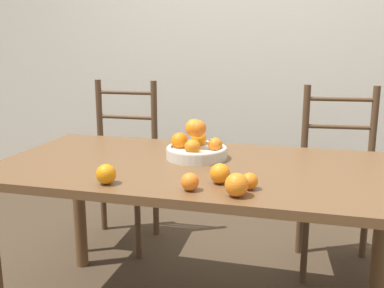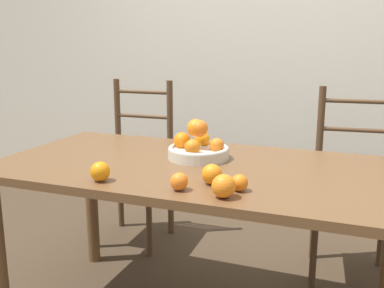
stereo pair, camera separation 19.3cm
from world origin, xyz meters
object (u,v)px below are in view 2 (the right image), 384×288
at_px(orange_loose_2, 100,172).
at_px(orange_loose_3, 212,174).
at_px(orange_loose_0, 240,183).
at_px(orange_loose_1, 179,182).
at_px(chair_left, 136,167).
at_px(orange_loose_4, 224,186).
at_px(chair_right, 353,191).
at_px(fruit_bowl, 198,147).

bearing_deg(orange_loose_2, orange_loose_3, 15.94).
relative_size(orange_loose_0, orange_loose_1, 0.94).
bearing_deg(chair_left, orange_loose_3, -51.36).
bearing_deg(chair_left, orange_loose_2, -70.29).
bearing_deg(orange_loose_4, chair_right, 69.87).
relative_size(orange_loose_0, chair_left, 0.06).
relative_size(orange_loose_0, orange_loose_4, 0.74).
bearing_deg(orange_loose_1, orange_loose_4, -6.17).
bearing_deg(orange_loose_1, orange_loose_3, 51.58).
xyz_separation_m(orange_loose_1, orange_loose_2, (-0.32, -0.01, 0.01)).
bearing_deg(orange_loose_3, orange_loose_4, -56.73).
bearing_deg(orange_loose_0, orange_loose_3, 160.49).
bearing_deg(orange_loose_0, orange_loose_1, -161.53).
bearing_deg(orange_loose_0, chair_left, 133.28).
bearing_deg(orange_loose_3, orange_loose_0, -19.51).
xyz_separation_m(orange_loose_4, chair_right, (0.41, 1.11, -0.32)).
bearing_deg(fruit_bowl, chair_right, 43.97).
relative_size(fruit_bowl, orange_loose_4, 3.37).
bearing_deg(chair_left, fruit_bowl, -46.14).
bearing_deg(chair_left, orange_loose_0, -48.87).
xyz_separation_m(orange_loose_2, orange_loose_3, (0.41, 0.12, 0.00)).
relative_size(orange_loose_0, chair_right, 0.06).
bearing_deg(fruit_bowl, chair_left, 136.01).
distance_m(fruit_bowl, orange_loose_1, 0.45).
bearing_deg(chair_left, orange_loose_1, -57.26).
height_order(orange_loose_0, orange_loose_4, orange_loose_4).
height_order(orange_loose_1, chair_left, chair_left).
distance_m(fruit_bowl, orange_loose_0, 0.48).
bearing_deg(chair_left, chair_right, -2.16).
xyz_separation_m(fruit_bowl, chair_left, (-0.67, 0.64, -0.33)).
distance_m(orange_loose_0, orange_loose_3, 0.12).
relative_size(orange_loose_0, orange_loose_3, 0.80).
relative_size(orange_loose_1, chair_left, 0.06).
relative_size(orange_loose_1, orange_loose_3, 0.85).
height_order(fruit_bowl, orange_loose_1, fruit_bowl).
xyz_separation_m(orange_loose_3, chair_left, (-0.85, 0.98, -0.32)).
relative_size(orange_loose_1, chair_right, 0.06).
distance_m(orange_loose_1, chair_right, 1.27).
bearing_deg(orange_loose_3, orange_loose_2, -164.06).
height_order(chair_left, chair_right, same).
relative_size(orange_loose_3, chair_right, 0.07).
bearing_deg(orange_loose_0, orange_loose_2, -171.84).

